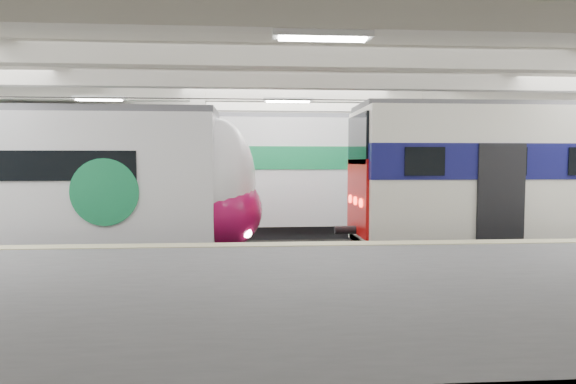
{
  "coord_description": "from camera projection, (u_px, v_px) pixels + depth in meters",
  "views": [
    {
      "loc": [
        -1.09,
        -13.75,
        2.92
      ],
      "look_at": [
        -0.06,
        1.0,
        2.0
      ],
      "focal_mm": 30.0,
      "sensor_mm": 36.0,
      "label": 1
    }
  ],
  "objects": [
    {
      "name": "station_hall",
      "position": [
        298.0,
        149.0,
        12.02
      ],
      "size": [
        36.0,
        24.0,
        5.75
      ],
      "color": "black",
      "rests_on": "ground"
    },
    {
      "name": "modern_emu",
      "position": [
        37.0,
        189.0,
        13.32
      ],
      "size": [
        13.61,
        2.81,
        4.4
      ],
      "color": "white",
      "rests_on": "ground"
    },
    {
      "name": "far_train",
      "position": [
        207.0,
        174.0,
        19.07
      ],
      "size": [
        15.12,
        3.3,
        4.77
      ],
      "rotation": [
        0.0,
        0.0,
        0.02
      ],
      "color": "white",
      "rests_on": "ground"
    }
  ]
}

